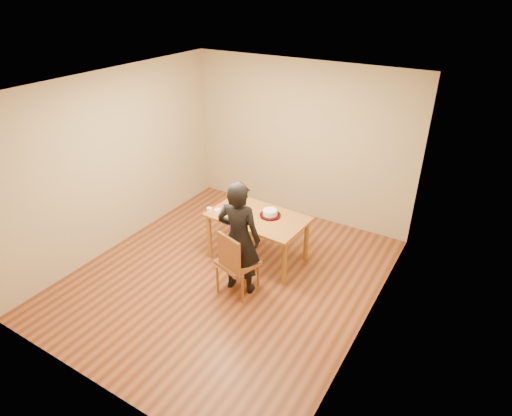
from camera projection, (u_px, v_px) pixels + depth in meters
The scene contains 16 objects.
room_shell at pixel (238, 183), 5.79m from camera, with size 4.00×4.50×2.70m.
dining_table at pixel (258, 217), 6.22m from camera, with size 1.42×0.84×0.04m, color brown.
dining_chair at pixel (238, 262), 5.71m from camera, with size 0.47×0.47×0.04m, color brown.
cake_plate at pixel (270, 215), 6.20m from camera, with size 0.31×0.31×0.02m, color red.
cake at pixel (270, 213), 6.18m from camera, with size 0.21×0.21×0.07m, color white.
frosting_dome at pixel (270, 210), 6.16m from camera, with size 0.21×0.21×0.03m, color white.
frosting_tub at pixel (243, 226), 5.88m from camera, with size 0.09×0.09×0.08m, color white.
frosting_lid at pixel (232, 225), 5.98m from camera, with size 0.09×0.09×0.01m, color #231CB6.
frosting_dollop at pixel (232, 224), 5.97m from camera, with size 0.04×0.04×0.02m, color white.
ramekin_green at pixel (217, 211), 6.31m from camera, with size 0.08×0.08×0.04m, color white.
ramekin_yellow at pixel (217, 210), 6.32m from camera, with size 0.09×0.09×0.04m, color white.
ramekin_multi at pixel (209, 209), 6.36m from camera, with size 0.08×0.08×0.04m, color white.
candy_box_pink at pixel (232, 195), 6.78m from camera, with size 0.13×0.06×0.02m, color #C22D7F.
candy_box_green at pixel (231, 194), 6.77m from camera, with size 0.14×0.07×0.02m, color green.
spatula at pixel (225, 222), 6.04m from camera, with size 0.16×0.01×0.01m, color black.
person at pixel (239, 238), 5.57m from camera, with size 0.59×0.39×1.62m, color black.
Camera 1 is at (2.92, -4.04, 3.81)m, focal length 30.00 mm.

